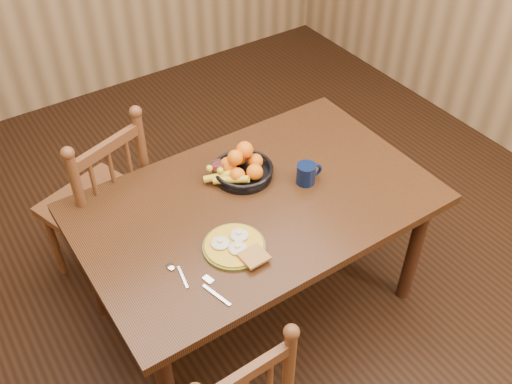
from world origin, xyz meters
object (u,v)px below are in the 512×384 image
fruit_bowl (242,167)px  chair_far (101,205)px  dining_table (256,214)px  coffee_mug (307,173)px  breakfast_plate (235,246)px

fruit_bowl → chair_far: bearing=142.0°
dining_table → coffee_mug: coffee_mug is taller
dining_table → breakfast_plate: bearing=-140.2°
breakfast_plate → fruit_bowl: fruit_bowl is taller
chair_far → coffee_mug: (0.80, -0.65, 0.29)m
coffee_mug → fruit_bowl: (-0.23, 0.20, 0.00)m
dining_table → coffee_mug: 0.30m
breakfast_plate → fruit_bowl: size_ratio=0.89×
chair_far → fruit_bowl: bearing=123.4°
dining_table → fruit_bowl: bearing=77.9°
breakfast_plate → coffee_mug: bearing=18.9°
dining_table → coffee_mug: (0.27, -0.02, 0.14)m
coffee_mug → dining_table: bearing=174.9°
chair_far → coffee_mug: size_ratio=7.78×
dining_table → chair_far: bearing=130.5°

